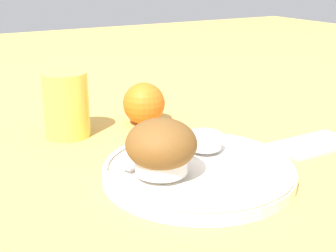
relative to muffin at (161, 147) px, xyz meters
name	(u,v)px	position (x,y,z in m)	size (l,w,h in m)	color
ground_plane	(194,168)	(0.06, 0.03, -0.05)	(3.00, 3.00, 0.00)	tan
plate	(199,170)	(0.05, 0.00, -0.04)	(0.24, 0.24, 0.02)	silver
muffin	(161,147)	(0.00, 0.00, 0.00)	(0.08, 0.08, 0.07)	silver
cream_ramekin	(205,140)	(0.09, 0.04, -0.02)	(0.04, 0.04, 0.02)	silver
berry_pair	(187,141)	(0.07, 0.06, -0.02)	(0.03, 0.01, 0.01)	#4C194C
butter_knife	(173,147)	(0.05, 0.06, -0.03)	(0.18, 0.08, 0.00)	silver
orange_fruit	(144,104)	(0.09, 0.23, -0.02)	(0.07, 0.07, 0.07)	orange
juice_glass	(66,105)	(-0.04, 0.23, 0.00)	(0.07, 0.07, 0.10)	#EAD14C
folded_napkin	(314,143)	(0.26, 0.01, -0.05)	(0.13, 0.07, 0.01)	beige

